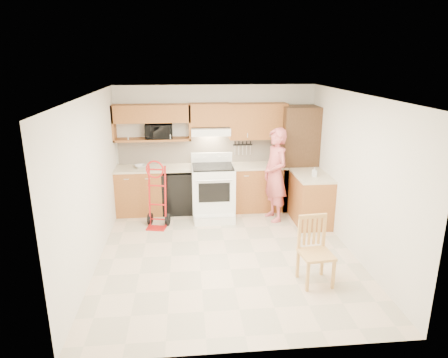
{
  "coord_description": "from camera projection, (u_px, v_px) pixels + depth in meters",
  "views": [
    {
      "loc": [
        -0.61,
        -5.78,
        3.02
      ],
      "look_at": [
        0.0,
        0.5,
        1.1
      ],
      "focal_mm": 32.26,
      "sensor_mm": 36.0,
      "label": 1
    }
  ],
  "objects": [
    {
      "name": "range",
      "position": [
        213.0,
        187.0,
        7.79
      ],
      "size": [
        0.81,
        1.07,
        1.2
      ],
      "primitive_type": null,
      "color": "white",
      "rests_on": "ground"
    },
    {
      "name": "countertop_return",
      "position": [
        312.0,
        176.0,
        7.43
      ],
      "size": [
        0.63,
        1.0,
        0.04
      ],
      "primitive_type": "cube",
      "color": "#BEAD89",
      "rests_on": "cab_return_right"
    },
    {
      "name": "bowl",
      "position": [
        140.0,
        166.0,
        7.88
      ],
      "size": [
        0.28,
        0.28,
        0.05
      ],
      "primitive_type": "imported",
      "rotation": [
        0.0,
        0.0,
        0.34
      ],
      "color": "white",
      "rests_on": "countertop_left"
    },
    {
      "name": "backsplash",
      "position": [
        216.0,
        150.0,
        8.22
      ],
      "size": [
        3.92,
        0.03,
        0.55
      ],
      "primitive_type": "cube",
      "color": "beige",
      "rests_on": "wall_back"
    },
    {
      "name": "upper_shelf_mw",
      "position": [
        153.0,
        139.0,
        7.89
      ],
      "size": [
        1.5,
        0.33,
        0.04
      ],
      "primitive_type": "cube",
      "color": "#A65B27",
      "rests_on": "wall_back"
    },
    {
      "name": "wall_front",
      "position": [
        251.0,
        246.0,
        3.93
      ],
      "size": [
        4.0,
        0.02,
        2.5
      ],
      "primitive_type": "cube",
      "color": "silver",
      "rests_on": "ground"
    },
    {
      "name": "pantry_tall",
      "position": [
        298.0,
        158.0,
        8.15
      ],
      "size": [
        0.7,
        0.6,
        2.1
      ],
      "primitive_type": "cube",
      "color": "#4D311C",
      "rests_on": "ground"
    },
    {
      "name": "countertop_right",
      "position": [
        258.0,
        166.0,
        8.11
      ],
      "size": [
        1.14,
        0.63,
        0.04
      ],
      "primitive_type": "cube",
      "color": "#BEAD89",
      "rests_on": "lower_cab_right"
    },
    {
      "name": "knife_strip",
      "position": [
        243.0,
        148.0,
        8.23
      ],
      "size": [
        0.4,
        0.05,
        0.29
      ],
      "primitive_type": null,
      "color": "black",
      "rests_on": "backsplash"
    },
    {
      "name": "range_hood",
      "position": [
        210.0,
        131.0,
        7.88
      ],
      "size": [
        0.76,
        0.46,
        0.14
      ],
      "primitive_type": "cube",
      "color": "white",
      "rests_on": "wall_back"
    },
    {
      "name": "ceiling",
      "position": [
        227.0,
        94.0,
        5.71
      ],
      "size": [
        4.0,
        4.5,
        0.02
      ],
      "primitive_type": "cube",
      "color": "white",
      "rests_on": "ground"
    },
    {
      "name": "hand_truck",
      "position": [
        156.0,
        198.0,
        7.29
      ],
      "size": [
        0.53,
        0.5,
        1.14
      ],
      "primitive_type": null,
      "rotation": [
        0.0,
        0.0,
        -0.22
      ],
      "color": "red",
      "rests_on": "ground"
    },
    {
      "name": "wall_left",
      "position": [
        91.0,
        183.0,
        5.89
      ],
      "size": [
        0.02,
        4.5,
        2.5
      ],
      "primitive_type": "cube",
      "color": "silver",
      "rests_on": "ground"
    },
    {
      "name": "cab_return_right",
      "position": [
        310.0,
        199.0,
        7.56
      ],
      "size": [
        0.6,
        1.0,
        0.9
      ],
      "primitive_type": "cube",
      "color": "#A65B27",
      "rests_on": "ground"
    },
    {
      "name": "person",
      "position": [
        275.0,
        175.0,
        7.57
      ],
      "size": [
        0.58,
        0.74,
        1.78
      ],
      "primitive_type": "imported",
      "rotation": [
        0.0,
        0.0,
        -1.32
      ],
      "color": "#C4575B",
      "rests_on": "ground"
    },
    {
      "name": "upper_cab_left",
      "position": [
        152.0,
        113.0,
        7.74
      ],
      "size": [
        1.5,
        0.33,
        0.34
      ],
      "primitive_type": "cube",
      "color": "#A65B27",
      "rests_on": "wall_back"
    },
    {
      "name": "upper_cab_right",
      "position": [
        258.0,
        121.0,
        7.98
      ],
      "size": [
        1.14,
        0.33,
        0.7
      ],
      "primitive_type": "cube",
      "color": "#A65B27",
      "rests_on": "wall_back"
    },
    {
      "name": "wall_right",
      "position": [
        355.0,
        175.0,
        6.26
      ],
      "size": [
        0.02,
        4.5,
        2.5
      ],
      "primitive_type": "cube",
      "color": "silver",
      "rests_on": "ground"
    },
    {
      "name": "upper_cab_center",
      "position": [
        210.0,
        115.0,
        7.85
      ],
      "size": [
        0.76,
        0.33,
        0.44
      ],
      "primitive_type": "cube",
      "color": "#A65B27",
      "rests_on": "wall_back"
    },
    {
      "name": "lower_cab_left",
      "position": [
        140.0,
        191.0,
        8.03
      ],
      "size": [
        0.9,
        0.6,
        0.9
      ],
      "primitive_type": "cube",
      "color": "#A65B27",
      "rests_on": "ground"
    },
    {
      "name": "microwave",
      "position": [
        159.0,
        131.0,
        7.85
      ],
      "size": [
        0.53,
        0.36,
        0.29
      ],
      "primitive_type": "imported",
      "rotation": [
        0.0,
        0.0,
        0.01
      ],
      "color": "black",
      "rests_on": "upper_shelf_mw"
    },
    {
      "name": "lower_cab_right",
      "position": [
        257.0,
        188.0,
        8.25
      ],
      "size": [
        1.14,
        0.6,
        0.9
      ],
      "primitive_type": "cube",
      "color": "#A65B27",
      "rests_on": "ground"
    },
    {
      "name": "soap_bottle",
      "position": [
        315.0,
        172.0,
        7.28
      ],
      "size": [
        0.08,
        0.08,
        0.17
      ],
      "primitive_type": "imported",
      "rotation": [
        0.0,
        0.0,
        -0.06
      ],
      "color": "white",
      "rests_on": "countertop_return"
    },
    {
      "name": "wall_back",
      "position": [
        216.0,
        147.0,
        8.23
      ],
      "size": [
        4.0,
        0.02,
        2.5
      ],
      "primitive_type": "cube",
      "color": "silver",
      "rests_on": "ground"
    },
    {
      "name": "dishwasher",
      "position": [
        178.0,
        191.0,
        8.1
      ],
      "size": [
        0.6,
        0.6,
        0.85
      ],
      "primitive_type": "cube",
      "color": "black",
      "rests_on": "ground"
    },
    {
      "name": "dining_chair",
      "position": [
        316.0,
        252.0,
        5.48
      ],
      "size": [
        0.46,
        0.5,
        0.95
      ],
      "primitive_type": null,
      "rotation": [
        0.0,
        0.0,
        0.09
      ],
      "color": "#E0B256",
      "rests_on": "ground"
    },
    {
      "name": "countertop_left",
      "position": [
        154.0,
        168.0,
        7.92
      ],
      "size": [
        1.5,
        0.63,
        0.04
      ],
      "primitive_type": "cube",
      "color": "#BEAD89",
      "rests_on": "lower_cab_left"
    },
    {
      "name": "floor",
      "position": [
        227.0,
        254.0,
        6.45
      ],
      "size": [
        4.0,
        4.5,
        0.02
      ],
      "primitive_type": "cube",
      "color": "beige",
      "rests_on": "ground"
    }
  ]
}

